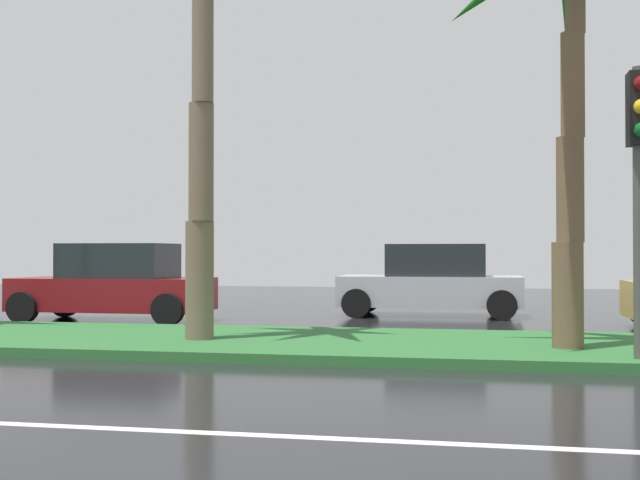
% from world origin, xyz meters
% --- Properties ---
extents(ground_plane, '(90.00, 42.00, 0.10)m').
position_xyz_m(ground_plane, '(0.00, 9.00, -0.05)').
color(ground_plane, black).
extents(near_lane_divider_stripe, '(81.00, 0.14, 0.01)m').
position_xyz_m(near_lane_divider_stripe, '(0.00, 2.00, 0.00)').
color(near_lane_divider_stripe, white).
rests_on(near_lane_divider_stripe, ground_plane).
extents(median_strip, '(85.50, 4.00, 0.15)m').
position_xyz_m(median_strip, '(0.00, 8.00, 0.07)').
color(median_strip, '#2D6B33').
rests_on(median_strip, ground_plane).
extents(traffic_signal_median_right, '(0.28, 0.43, 3.80)m').
position_xyz_m(traffic_signal_median_right, '(3.83, 6.47, 2.76)').
color(traffic_signal_median_right, '#4C4C47').
rests_on(traffic_signal_median_right, median_strip).
extents(car_in_traffic_leading, '(4.30, 2.02, 1.72)m').
position_xyz_m(car_in_traffic_leading, '(-6.11, 12.02, 0.83)').
color(car_in_traffic_leading, maroon).
rests_on(car_in_traffic_leading, ground_plane).
extents(car_in_traffic_second, '(4.30, 2.02, 1.72)m').
position_xyz_m(car_in_traffic_second, '(0.72, 14.76, 0.83)').
color(car_in_traffic_second, silver).
rests_on(car_in_traffic_second, ground_plane).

